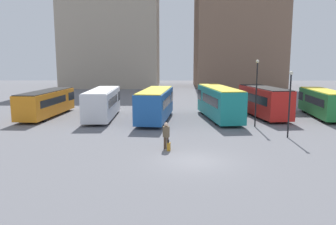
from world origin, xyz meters
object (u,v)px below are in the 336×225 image
object	(u,v)px
bus_1	(103,103)
suitcase	(169,147)
bus_4	(263,101)
traveler	(166,133)
bus_0	(47,102)
bus_2	(156,104)
lamp_post_2	(256,88)
lamp_post_0	(290,99)
bus_5	(323,102)
bus_3	(219,102)

from	to	relation	value
bus_1	suitcase	distance (m)	14.43
bus_4	suitcase	size ratio (longest dim) A/B	11.55
traveler	suitcase	distance (m)	0.96
bus_0	bus_2	xyz separation A→B (m)	(11.89, -2.22, 0.17)
bus_1	lamp_post_2	bearing A→B (deg)	-108.23
bus_0	suitcase	world-z (taller)	bus_0
lamp_post_0	lamp_post_2	world-z (taller)	lamp_post_2
lamp_post_2	bus_4	bearing A→B (deg)	67.76
bus_0	traveler	world-z (taller)	bus_0
bus_4	bus_5	world-z (taller)	bus_4
bus_1	lamp_post_0	world-z (taller)	lamp_post_0
bus_2	traveler	size ratio (longest dim) A/B	5.40
lamp_post_2	lamp_post_0	bearing A→B (deg)	-70.53
bus_2	lamp_post_2	world-z (taller)	lamp_post_2
bus_0	suitcase	bearing A→B (deg)	-131.96
bus_0	traveler	xyz separation A→B (m)	(13.12, -13.13, -0.43)
traveler	bus_1	bearing A→B (deg)	38.19
traveler	lamp_post_0	bearing A→B (deg)	-61.77
bus_5	lamp_post_0	size ratio (longest dim) A/B	1.82
suitcase	lamp_post_2	size ratio (longest dim) A/B	0.13
bus_5	traveler	bearing A→B (deg)	133.46
lamp_post_0	suitcase	bearing A→B (deg)	-157.48
bus_0	bus_1	distance (m)	6.38
bus_1	bus_5	world-z (taller)	bus_1
bus_1	lamp_post_0	xyz separation A→B (m)	(16.41, -8.64, 1.45)
bus_3	bus_4	bearing A→B (deg)	-80.88
bus_0	suitcase	size ratio (longest dim) A/B	12.50
bus_0	bus_4	world-z (taller)	bus_4
suitcase	bus_3	bearing A→B (deg)	-14.06
bus_5	bus_3	bearing A→B (deg)	101.50
bus_4	bus_5	bearing A→B (deg)	-99.83
traveler	bus_5	bearing A→B (deg)	-43.44
bus_3	bus_0	bearing A→B (deg)	78.93
bus_1	suitcase	size ratio (longest dim) A/B	11.92
bus_2	lamp_post_0	world-z (taller)	lamp_post_0
bus_2	bus_4	xyz separation A→B (m)	(11.55, 2.29, 0.04)
lamp_post_0	traveler	bearing A→B (deg)	-160.39
bus_5	lamp_post_0	distance (m)	11.95
bus_2	bus_5	size ratio (longest dim) A/B	1.05
bus_3	lamp_post_0	world-z (taller)	lamp_post_0
bus_3	bus_5	bearing A→B (deg)	-90.83
bus_2	traveler	bearing A→B (deg)	-167.53
bus_1	lamp_post_2	distance (m)	15.65
bus_1	lamp_post_2	xyz separation A→B (m)	(14.90, -4.38, 1.91)
bus_4	suitcase	distance (m)	17.09
bus_0	bus_1	size ratio (longest dim) A/B	1.05
bus_1	bus_3	bearing A→B (deg)	-93.23
bus_5	traveler	size ratio (longest dim) A/B	5.15
bus_4	traveler	size ratio (longest dim) A/B	5.06
bus_2	lamp_post_0	distance (m)	13.22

